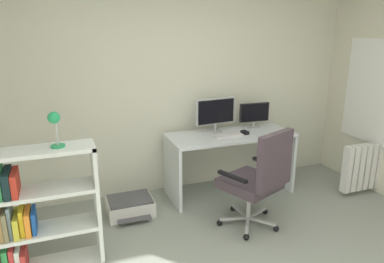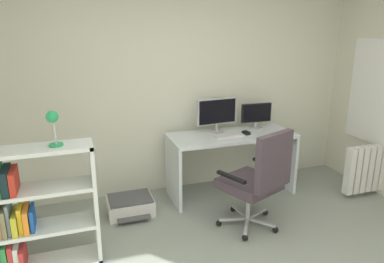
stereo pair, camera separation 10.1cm
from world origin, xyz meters
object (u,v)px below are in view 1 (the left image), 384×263
Objects in this scene: desk at (230,150)px; desk_lamp at (55,123)px; radiator at (371,166)px; printer at (130,206)px; monitor_main at (215,113)px; computer_mouse at (245,132)px; bookshelf at (29,216)px; office_chair at (259,177)px; monitor_secondary at (254,114)px; keyboard at (228,135)px.

desk is 2.18m from desk_lamp.
printer is at bearing 170.46° from radiator.
desk_lamp is 3.65m from radiator.
radiator is (1.75, -0.74, -0.65)m from monitor_main.
computer_mouse is 2.46m from bookshelf.
office_chair is (0.03, -0.99, -0.43)m from monitor_main.
desk_lamp is at bearing -134.77° from printer.
monitor_secondary reaches higher than office_chair.
printer is at bearing -178.67° from keyboard.
monitor_main reaches higher than radiator.
monitor_secondary is at bearing 33.25° from computer_mouse.
radiator is (1.68, -0.52, -0.42)m from keyboard.
desk_lamp is at bearing -168.73° from computer_mouse.
office_chair is (-0.04, -0.77, -0.20)m from keyboard.
printer is at bearing 35.54° from bookshelf.
monitor_secondary is 1.54m from radiator.
monitor_secondary is 0.37× the size of office_chair.
office_chair reaches higher than printer.
monitor_secondary reaches higher than computer_mouse.
monitor_main is 5.11× the size of computer_mouse.
keyboard is (-0.07, -0.07, 0.21)m from desk.
printer is at bearing 174.16° from computer_mouse.
desk is 1.42× the size of office_chair.
bookshelf reaches higher than radiator.
bookshelf is (-2.58, -0.93, -0.42)m from monitor_secondary.
computer_mouse is at bearing 1.69° from keyboard.
monitor_main reaches higher than desk.
desk_lamp reaches higher than keyboard.
computer_mouse is at bearing -138.84° from monitor_secondary.
desk is at bearing 44.71° from keyboard.
monitor_secondary is at bearing 19.76° from bookshelf.
monitor_secondary is 0.37× the size of bookshelf.
printer is (-1.18, -0.04, -0.67)m from keyboard.
monitor_secondary is 1.14× the size of keyboard.
monitor_main is 0.49× the size of office_chair.
monitor_secondary reaches higher than bookshelf.
computer_mouse is at bearing 2.06° from printer.
monitor_secondary is 1.36× the size of desk_lamp.
monitor_secondary is 1.86m from printer.
radiator is (3.80, 0.19, -0.17)m from bookshelf.
printer is at bearing 147.35° from office_chair.
keyboard is 0.23m from computer_mouse.
desk reaches higher than printer.
keyboard is (-0.46, -0.22, -0.17)m from monitor_secondary.
office_chair is 3.67× the size of desk_lamp.
desk is 2.32m from bookshelf.
bookshelf reaches higher than keyboard.
desk_lamp reaches higher than printer.
keyboard is 0.80m from office_chair.
radiator is (2.86, -0.48, 0.25)m from printer.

